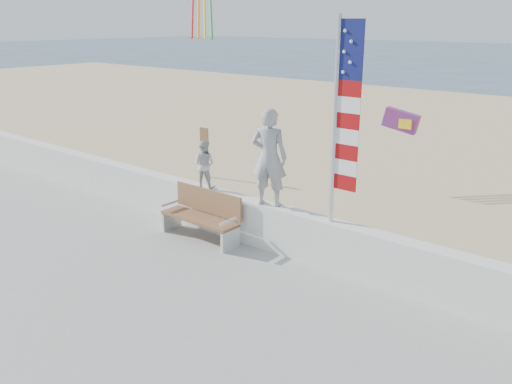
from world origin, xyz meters
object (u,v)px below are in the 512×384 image
at_px(child, 204,164).
at_px(flag, 342,114).
at_px(adult, 269,157).
at_px(bench, 203,214).

xyz_separation_m(child, flag, (3.27, -0.00, 1.40)).
relative_size(child, flag, 0.29).
xyz_separation_m(adult, child, (-1.75, 0.00, -0.43)).
relative_size(adult, bench, 1.04).
height_order(adult, bench, adult).
relative_size(adult, flag, 0.53).
distance_m(adult, bench, 1.96).
bearing_deg(bench, adult, 18.38).
bearing_deg(flag, adult, 179.99).
bearing_deg(adult, child, -21.64).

